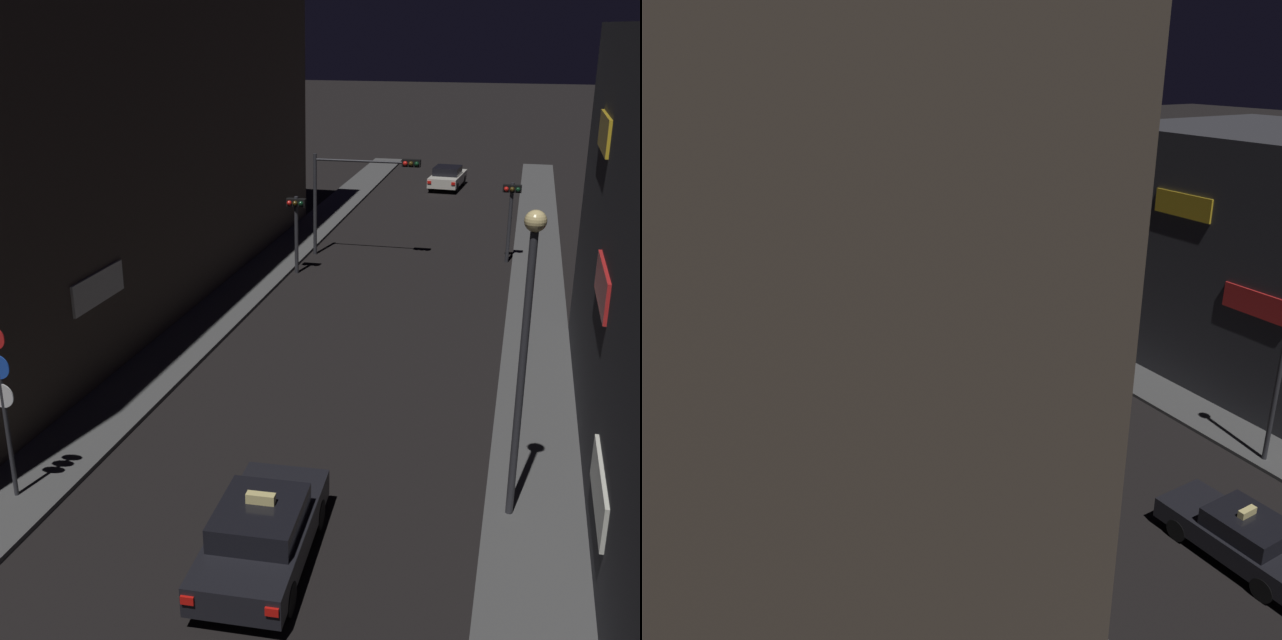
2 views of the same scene
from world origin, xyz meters
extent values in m
cube|color=#4C4C4C|center=(-5.63, 28.21, 0.06)|extent=(2.14, 60.42, 0.13)
cube|color=#4C4C4C|center=(5.63, 28.21, 0.06)|extent=(2.14, 60.42, 0.13)
cube|color=#473D33|center=(-11.62, 21.33, 8.25)|extent=(9.85, 32.43, 16.50)
cube|color=white|center=(-6.66, 14.85, 2.97)|extent=(0.08, 2.80, 0.90)
cube|color=white|center=(6.66, 9.13, 1.81)|extent=(0.08, 2.80, 0.90)
cube|color=red|center=(6.66, 13.00, 4.63)|extent=(0.08, 2.80, 0.90)
cube|color=yellow|center=(6.66, 16.88, 7.45)|extent=(0.08, 2.80, 0.90)
cube|color=black|center=(0.45, 7.84, 0.62)|extent=(2.02, 4.48, 0.60)
cube|color=black|center=(0.46, 7.64, 1.17)|extent=(1.68, 2.06, 0.50)
cube|color=red|center=(-0.18, 5.58, 0.72)|extent=(0.24, 0.07, 0.16)
cube|color=red|center=(1.31, 5.66, 0.72)|extent=(0.24, 0.07, 0.16)
cylinder|color=black|center=(-0.41, 9.16, 0.32)|extent=(0.25, 0.65, 0.64)
cylinder|color=black|center=(1.18, 9.24, 0.32)|extent=(0.25, 0.65, 0.64)
cylinder|color=black|center=(-0.28, 6.43, 0.32)|extent=(0.25, 0.65, 0.64)
cylinder|color=black|center=(1.32, 6.51, 0.32)|extent=(0.25, 0.65, 0.64)
cube|color=#F4E08C|center=(0.46, 7.74, 1.52)|extent=(0.57, 0.21, 0.20)
cube|color=silver|center=(-0.05, 48.00, 0.62)|extent=(2.15, 4.53, 0.60)
cube|color=black|center=(-0.07, 47.80, 1.17)|extent=(1.74, 2.10, 0.50)
cube|color=red|center=(-0.98, 45.85, 0.72)|extent=(0.24, 0.08, 0.16)
cube|color=red|center=(0.52, 45.73, 0.72)|extent=(0.24, 0.08, 0.16)
cylinder|color=black|center=(-0.74, 49.42, 0.32)|extent=(0.27, 0.66, 0.64)
cylinder|color=black|center=(0.85, 49.30, 0.32)|extent=(0.27, 0.66, 0.64)
cylinder|color=black|center=(-0.96, 46.70, 0.32)|extent=(0.27, 0.66, 0.64)
cylinder|color=black|center=(0.64, 46.58, 0.32)|extent=(0.27, 0.66, 0.64)
cylinder|color=#2D2D33|center=(-4.31, 30.32, 2.30)|extent=(0.16, 0.16, 4.60)
cylinder|color=#2D2D33|center=(-2.16, 30.32, 4.35)|extent=(4.31, 0.10, 0.10)
cube|color=black|center=(-0.01, 30.32, 4.35)|extent=(0.80, 0.28, 0.32)
sphere|color=red|center=(-0.25, 30.14, 4.35)|extent=(0.20, 0.20, 0.20)
sphere|color=#3F2D0C|center=(-0.01, 30.14, 4.35)|extent=(0.20, 0.20, 0.20)
sphere|color=#0C3319|center=(0.24, 30.14, 4.35)|extent=(0.20, 0.20, 0.20)
cylinder|color=#2D2D33|center=(-4.31, 27.18, 1.65)|extent=(0.16, 0.16, 3.30)
cube|color=black|center=(-4.31, 27.18, 3.05)|extent=(0.80, 0.28, 0.32)
sphere|color=red|center=(-4.56, 27.01, 3.05)|extent=(0.20, 0.20, 0.20)
sphere|color=#3F2D0C|center=(-4.31, 27.01, 3.05)|extent=(0.20, 0.20, 0.20)
sphere|color=#0C3319|center=(-4.06, 27.01, 3.05)|extent=(0.20, 0.20, 0.20)
cylinder|color=#2D2D33|center=(4.31, 31.10, 1.78)|extent=(0.16, 0.16, 3.55)
cube|color=black|center=(4.31, 31.10, 3.30)|extent=(0.80, 0.28, 0.32)
sphere|color=red|center=(4.06, 30.92, 3.30)|extent=(0.20, 0.20, 0.20)
sphere|color=#3F2D0C|center=(4.31, 30.92, 3.30)|extent=(0.20, 0.20, 0.20)
sphere|color=#0C3319|center=(4.56, 30.92, 3.30)|extent=(0.20, 0.20, 0.20)
cylinder|color=#2D2D33|center=(-5.59, 8.64, 2.08)|extent=(0.10, 0.10, 3.91)
cylinder|color=white|center=(-5.59, 8.62, 2.57)|extent=(0.56, 0.03, 0.56)
cylinder|color=#2D2D33|center=(5.09, 10.61, 3.22)|extent=(0.16, 0.16, 6.18)
sphere|color=#F4D88C|center=(5.09, 10.61, 6.52)|extent=(0.43, 0.43, 0.43)
camera|label=1|loc=(4.84, -5.01, 10.02)|focal=45.85mm
camera|label=2|loc=(-13.45, -1.66, 12.73)|focal=38.35mm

